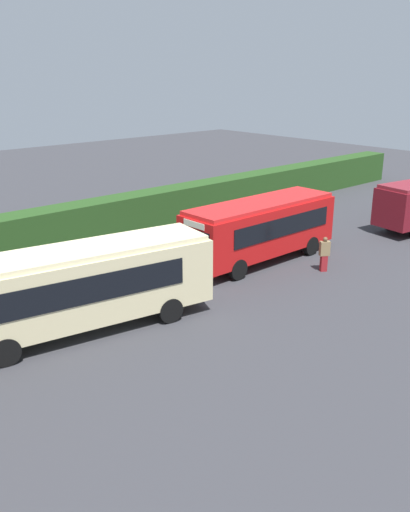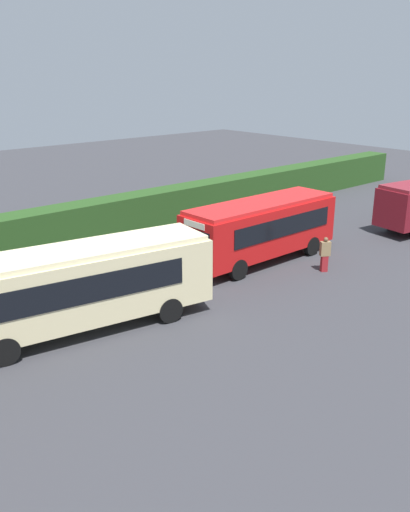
{
  "view_description": "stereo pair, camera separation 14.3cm",
  "coord_description": "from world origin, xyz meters",
  "px_view_note": "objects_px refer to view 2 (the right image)",
  "views": [
    {
      "loc": [
        -13.33,
        -16.95,
        9.36
      ],
      "look_at": [
        1.43,
        -0.43,
        1.79
      ],
      "focal_mm": 38.62,
      "sensor_mm": 36.0,
      "label": 1
    },
    {
      "loc": [
        -13.22,
        -17.05,
        9.36
      ],
      "look_at": [
        1.43,
        -0.43,
        1.79
      ],
      "focal_mm": 38.62,
      "sensor_mm": 36.0,
      "label": 2
    }
  ],
  "objects_px": {
    "traffic_cone": "(295,216)",
    "person_right": "(384,200)",
    "person_center": "(325,254)",
    "bus_cream": "(80,284)",
    "bus_red": "(261,227)",
    "person_left": "(203,228)"
  },
  "relations": [
    {
      "from": "traffic_cone",
      "to": "person_right",
      "type": "bearing_deg",
      "value": -25.16
    },
    {
      "from": "person_center",
      "to": "bus_cream",
      "type": "bearing_deg",
      "value": -68.83
    },
    {
      "from": "bus_cream",
      "to": "person_right",
      "type": "height_order",
      "value": "bus_cream"
    },
    {
      "from": "bus_cream",
      "to": "person_center",
      "type": "xyz_separation_m",
      "value": [
        11.96,
        -2.1,
        -0.95
      ]
    },
    {
      "from": "bus_cream",
      "to": "bus_red",
      "type": "height_order",
      "value": "bus_cream"
    },
    {
      "from": "person_center",
      "to": "person_right",
      "type": "relative_size",
      "value": 0.99
    },
    {
      "from": "bus_cream",
      "to": "person_right",
      "type": "xyz_separation_m",
      "value": [
        24.21,
        2.22,
        -0.94
      ]
    },
    {
      "from": "person_right",
      "to": "person_left",
      "type": "bearing_deg",
      "value": 81.52
    },
    {
      "from": "person_left",
      "to": "person_right",
      "type": "relative_size",
      "value": 0.99
    },
    {
      "from": "bus_cream",
      "to": "bus_red",
      "type": "xyz_separation_m",
      "value": [
        10.75,
        1.03,
        -0.06
      ]
    },
    {
      "from": "bus_cream",
      "to": "bus_red",
      "type": "relative_size",
      "value": 1.16
    },
    {
      "from": "bus_cream",
      "to": "person_right",
      "type": "bearing_deg",
      "value": 14.74
    },
    {
      "from": "person_left",
      "to": "person_right",
      "type": "height_order",
      "value": "person_right"
    },
    {
      "from": "person_right",
      "to": "bus_red",
      "type": "bearing_deg",
      "value": 98.89
    },
    {
      "from": "bus_cream",
      "to": "person_right",
      "type": "distance_m",
      "value": 24.33
    },
    {
      "from": "person_left",
      "to": "person_right",
      "type": "bearing_deg",
      "value": -105.58
    },
    {
      "from": "person_center",
      "to": "traffic_cone",
      "type": "xyz_separation_m",
      "value": [
        6.36,
        7.09,
        -0.61
      ]
    },
    {
      "from": "bus_red",
      "to": "person_right",
      "type": "xyz_separation_m",
      "value": [
        13.46,
        1.19,
        -0.88
      ]
    },
    {
      "from": "person_left",
      "to": "person_center",
      "type": "relative_size",
      "value": 1.0
    },
    {
      "from": "bus_red",
      "to": "person_right",
      "type": "relative_size",
      "value": 5.1
    },
    {
      "from": "bus_cream",
      "to": "person_center",
      "type": "distance_m",
      "value": 12.18
    },
    {
      "from": "person_left",
      "to": "person_center",
      "type": "distance_m",
      "value": 7.44
    }
  ]
}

